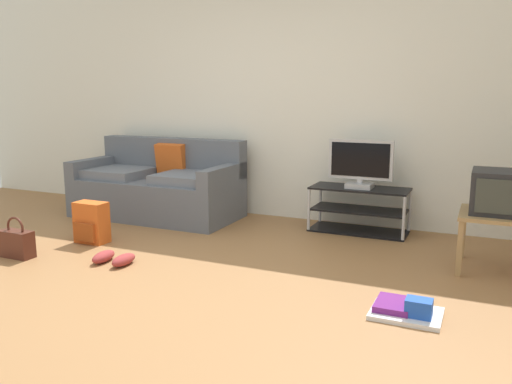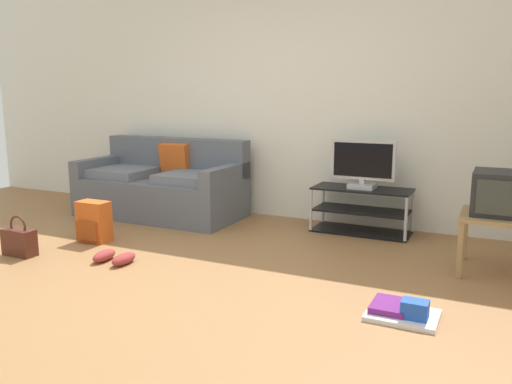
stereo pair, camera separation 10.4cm
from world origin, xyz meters
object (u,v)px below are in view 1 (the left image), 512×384
Objects in this scene: couch at (159,187)px; handbag at (17,243)px; flat_tv at (360,164)px; backpack at (91,223)px; floor_tray at (405,310)px; crt_tv at (501,192)px; tv_stand at (359,210)px; sneakers_pair at (113,258)px; side_table at (498,222)px.

couch is 1.83m from handbag.
flat_tv is 1.65× the size of backpack.
handbag is at bearing -85.81° from backpack.
crt_tv is at bearing 66.72° from floor_tray.
floor_tray is at bearing -68.29° from flat_tv.
flat_tv is (0.00, -0.02, 0.47)m from tv_stand.
flat_tv is 2.51m from sneakers_pair.
sneakers_pair is at bearing -68.08° from couch.
side_table is at bearing 66.44° from floor_tray.
crt_tv is 1.23× the size of handbag.
couch is 1.19m from backpack.
flat_tv is at bearing 39.18° from handbag.
backpack is at bearing -147.70° from flat_tv.
sneakers_pair is (-1.61, -1.84, -0.18)m from tv_stand.
handbag is at bearing -160.65° from side_table.
handbag is at bearing -166.76° from sneakers_pair.
handbag is (-3.73, -1.33, -0.51)m from crt_tv.
side_table is at bearing -29.26° from flat_tv.
side_table is 1.70× the size of sneakers_pair.
crt_tv is 1.42m from floor_tray.
floor_tray is (2.95, -0.48, -0.15)m from backpack.
floor_tray is (0.75, -1.88, -0.65)m from flat_tv.
handbag is (-0.22, -1.80, -0.20)m from couch.
floor_tray is (-0.51, -1.19, -0.59)m from crt_tv.
tv_stand is 2.90× the size of sneakers_pair.
sneakers_pair is (0.59, -0.42, -0.14)m from backpack.
couch reaches higher than handbag.
couch is at bearing 172.01° from side_table.
side_table is (3.51, -0.49, 0.07)m from couch.
floor_tray is (-0.51, -1.17, -0.36)m from side_table.
backpack is at bearing -168.75° from side_table.
couch is 3.56m from crt_tv.
backpack is 2.99m from floor_tray.
handbag is (-2.47, -2.04, -0.10)m from tv_stand.
crt_tv is 3.14m from sneakers_pair.
tv_stand is at bearing 111.48° from floor_tray.
backpack is at bearing -147.28° from tv_stand.
floor_tray is (0.75, -1.90, -0.19)m from tv_stand.
couch is at bearing 119.99° from backpack.
couch is 1.91× the size of tv_stand.
floor_tray is at bearing -113.28° from crt_tv.
backpack is at bearing -168.49° from crt_tv.
side_table is 1.31× the size of floor_tray.
side_table is at bearing 21.11° from sneakers_pair.
crt_tv is 1.14× the size of backpack.
flat_tv reaches higher than sneakers_pair.
side_table is at bearing 19.35° from handbag.
sneakers_pair is (-1.61, -1.81, -0.65)m from flat_tv.
backpack reaches higher than handbag.
couch reaches higher than sneakers_pair.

